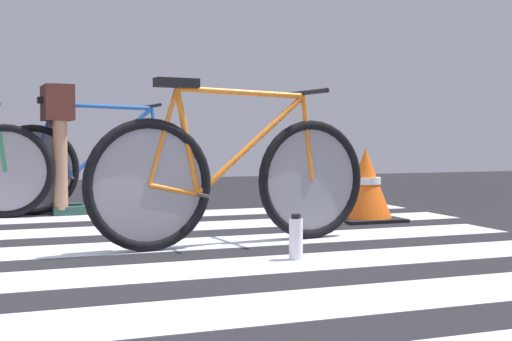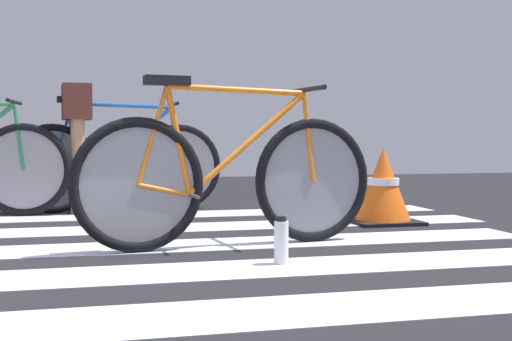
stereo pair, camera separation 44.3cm
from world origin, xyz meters
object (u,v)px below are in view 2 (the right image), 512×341
at_px(bicycle_1_of_3, 229,178).
at_px(bicycle_3_of_3, 117,164).
at_px(traffic_cone, 383,187).
at_px(water_bottle, 281,242).
at_px(cyclist_3_of_3, 77,130).

distance_m(bicycle_1_of_3, bicycle_3_of_3, 2.07).
bearing_deg(traffic_cone, water_bottle, -130.25).
xyz_separation_m(bicycle_1_of_3, cyclist_3_of_3, (-0.83, 1.98, 0.28)).
bearing_deg(traffic_cone, cyclist_3_of_3, 150.20).
distance_m(bicycle_1_of_3, cyclist_3_of_3, 2.17).
distance_m(cyclist_3_of_3, traffic_cone, 2.46).
bearing_deg(cyclist_3_of_3, water_bottle, -72.88).
bearing_deg(water_bottle, traffic_cone, 49.75).
xyz_separation_m(bicycle_3_of_3, water_bottle, (0.66, -2.57, -0.28)).
bearing_deg(traffic_cone, bicycle_3_of_3, 145.67).
height_order(bicycle_3_of_3, traffic_cone, bicycle_3_of_3).
xyz_separation_m(bicycle_3_of_3, cyclist_3_of_3, (-0.31, -0.02, 0.28)).
height_order(bicycle_1_of_3, bicycle_3_of_3, same).
bearing_deg(cyclist_3_of_3, bicycle_1_of_3, -70.97).
relative_size(cyclist_3_of_3, water_bottle, 4.44).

